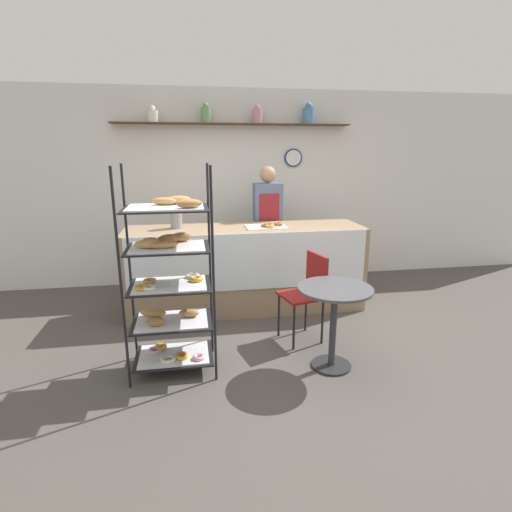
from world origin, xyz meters
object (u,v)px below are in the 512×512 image
at_px(coffee_carafe, 176,214).
at_px(donut_tray_counter, 268,226).
at_px(cafe_table, 334,308).
at_px(cafe_chair, 308,288).
at_px(pastry_rack, 169,279).
at_px(person_worker, 268,225).

relative_size(coffee_carafe, donut_tray_counter, 0.70).
relative_size(cafe_table, cafe_chair, 0.84).
relative_size(pastry_rack, donut_tray_counter, 3.75).
height_order(pastry_rack, donut_tray_counter, pastry_rack).
relative_size(person_worker, cafe_chair, 1.89).
bearing_deg(coffee_carafe, pastry_rack, -91.55).
height_order(cafe_table, cafe_chair, cafe_chair).
relative_size(pastry_rack, cafe_chair, 2.00).
distance_m(cafe_table, coffee_carafe, 2.18).
relative_size(cafe_table, donut_tray_counter, 1.58).
distance_m(coffee_carafe, donut_tray_counter, 1.08).
bearing_deg(person_worker, cafe_table, -84.59).
height_order(person_worker, donut_tray_counter, person_worker).
distance_m(person_worker, cafe_table, 2.07).
bearing_deg(donut_tray_counter, coffee_carafe, 172.64).
bearing_deg(coffee_carafe, donut_tray_counter, -7.36).
height_order(cafe_table, donut_tray_counter, donut_tray_counter).
distance_m(person_worker, cafe_chair, 1.50).
height_order(coffee_carafe, donut_tray_counter, coffee_carafe).
relative_size(person_worker, cafe_table, 2.24).
bearing_deg(cafe_chair, person_worker, 171.35).
relative_size(pastry_rack, cafe_table, 2.37).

